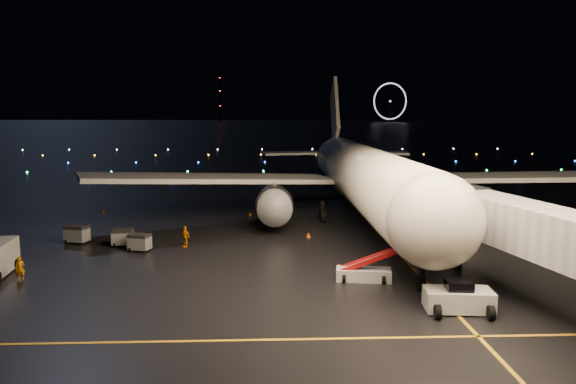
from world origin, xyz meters
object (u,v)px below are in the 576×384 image
at_px(airliner, 360,142).
at_px(belt_loader, 364,262).
at_px(baggage_cart_2, 123,238).
at_px(pushback_tug, 458,296).
at_px(crew_a, 20,268).
at_px(crew_c, 185,237).
at_px(baggage_cart_0, 140,243).
at_px(baggage_cart_1, 77,234).

distance_m(airliner, belt_loader, 26.04).
relative_size(airliner, baggage_cart_2, 33.82).
xyz_separation_m(pushback_tug, crew_a, (-29.97, 7.76, -0.10)).
bearing_deg(baggage_cart_2, crew_a, -118.31).
height_order(pushback_tug, crew_a, pushback_tug).
distance_m(pushback_tug, crew_c, 26.18).
bearing_deg(pushback_tug, baggage_cart_0, 150.18).
relative_size(baggage_cart_0, baggage_cart_2, 0.97).
xyz_separation_m(airliner, baggage_cart_0, (-22.17, -15.00, -8.13)).
bearing_deg(baggage_cart_1, pushback_tug, -17.13).
bearing_deg(belt_loader, crew_c, 151.71).
bearing_deg(baggage_cart_0, airliner, 51.06).
xyz_separation_m(airliner, baggage_cart_1, (-28.75, -11.68, -8.04)).
bearing_deg(baggage_cart_2, airliner, 24.75).
bearing_deg(pushback_tug, airliner, 97.09).
xyz_separation_m(belt_loader, crew_a, (-25.23, 1.13, -0.54)).
height_order(pushback_tug, crew_c, pushback_tug).
height_order(crew_a, baggage_cart_1, crew_a).
bearing_deg(airliner, belt_loader, -98.24).
distance_m(belt_loader, crew_a, 25.26).
distance_m(crew_c, baggage_cart_1, 10.59).
relative_size(belt_loader, baggage_cart_1, 2.91).
bearing_deg(pushback_tug, baggage_cart_2, 149.27).
relative_size(pushback_tug, belt_loader, 0.70).
relative_size(pushback_tug, crew_c, 2.12).
height_order(belt_loader, baggage_cart_0, belt_loader).
bearing_deg(baggage_cart_0, belt_loader, -10.70).
distance_m(airliner, crew_c, 24.17).
height_order(belt_loader, crew_c, belt_loader).
distance_m(belt_loader, crew_c, 18.29).
relative_size(crew_c, baggage_cart_1, 0.96).
height_order(airliner, pushback_tug, airliner).
xyz_separation_m(pushback_tug, baggage_cart_0, (-23.14, 16.28, -0.21)).
bearing_deg(crew_c, baggage_cart_2, -144.54).
xyz_separation_m(crew_a, baggage_cart_0, (6.83, 8.52, -0.12)).
xyz_separation_m(belt_loader, baggage_cart_0, (-18.40, 9.65, -0.65)).
bearing_deg(baggage_cart_0, crew_a, -111.74).
xyz_separation_m(pushback_tug, belt_loader, (-4.74, 6.64, 0.44)).
bearing_deg(crew_c, pushback_tug, -1.13).
xyz_separation_m(pushback_tug, baggage_cart_2, (-25.11, 18.28, -0.19)).
bearing_deg(crew_a, baggage_cart_2, 44.52).
bearing_deg(crew_c, baggage_cart_0, -118.59).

